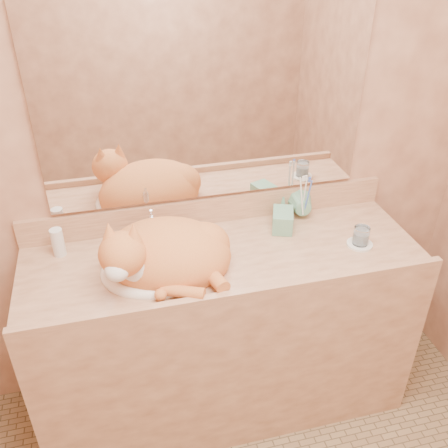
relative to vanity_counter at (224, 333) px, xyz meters
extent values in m
cube|color=#925B42|center=(0.00, 0.28, 0.82)|extent=(2.40, 0.02, 2.50)
cube|color=white|center=(0.00, 0.26, 0.97)|extent=(1.30, 0.02, 0.80)
imported|color=#67A585|center=(0.27, 0.07, 0.52)|extent=(0.11, 0.11, 0.19)
imported|color=#67A585|center=(0.40, 0.17, 0.48)|extent=(0.13, 0.13, 0.11)
cylinder|color=white|center=(0.56, -0.07, 0.43)|extent=(0.11, 0.11, 0.01)
cylinder|color=silver|center=(0.56, -0.07, 0.47)|extent=(0.06, 0.06, 0.08)
cylinder|color=silver|center=(-0.64, 0.17, 0.48)|extent=(0.05, 0.05, 0.12)
camera|label=1|loc=(-0.40, -1.56, 1.60)|focal=40.00mm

